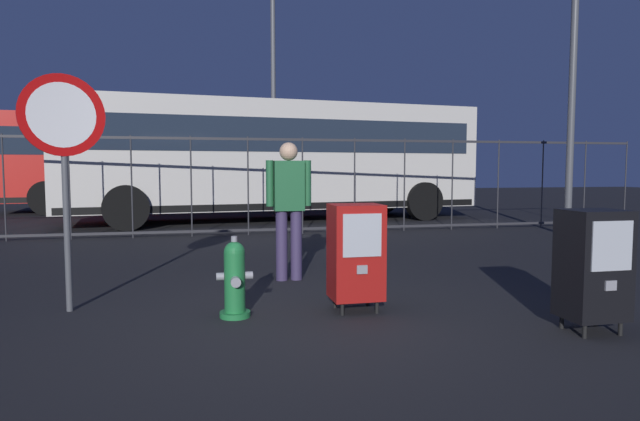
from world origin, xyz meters
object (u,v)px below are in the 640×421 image
fire_hydrant (235,279)px  pedestrian (289,203)px  street_light_near_right (273,58)px  bus_far (175,158)px  street_light_near_left (574,34)px  newspaper_box_secondary (593,264)px  newspaper_box_primary (356,252)px  bus_near (275,155)px  stop_sign (64,142)px

fire_hydrant → pedestrian: bearing=63.8°
fire_hydrant → street_light_near_right: size_ratio=0.09×
bus_far → street_light_near_left: (8.03, -9.07, 2.29)m
fire_hydrant → bus_far: (-1.05, 13.71, 1.36)m
bus_far → street_light_near_right: street_light_near_right is taller
newspaper_box_secondary → pedestrian: 3.40m
newspaper_box_secondary → pedestrian: bearing=128.5°
fire_hydrant → newspaper_box_secondary: size_ratio=0.73×
newspaper_box_primary → street_light_near_right: (0.77, 11.23, 4.04)m
fire_hydrant → newspaper_box_primary: bearing=-1.4°
newspaper_box_primary → bus_near: bus_near is taller
stop_sign → pedestrian: 2.57m
bus_near → bus_far: size_ratio=1.00×
pedestrian → street_light_near_right: bearing=83.2°
bus_near → street_light_near_left: size_ratio=1.56×
stop_sign → street_light_near_left: bearing=25.7°
newspaper_box_primary → street_light_near_right: size_ratio=0.13×
street_light_near_right → newspaper_box_secondary: bearing=-85.6°
newspaper_box_primary → street_light_near_left: 8.22m
fire_hydrant → newspaper_box_secondary: 3.07m
newspaper_box_secondary → stop_sign: bearing=159.3°
fire_hydrant → street_light_near_left: street_light_near_left is taller
street_light_near_left → street_light_near_right: bearing=127.7°
stop_sign → street_light_near_left: (8.51, 4.10, 2.39)m
newspaper_box_primary → newspaper_box_secondary: size_ratio=1.00×
newspaper_box_secondary → fire_hydrant: bearing=158.7°
newspaper_box_secondary → bus_near: bus_near is taller
fire_hydrant → stop_sign: 2.04m
bus_far → street_light_near_right: 4.84m
newspaper_box_primary → pedestrian: 1.65m
pedestrian → bus_near: (0.91, 7.62, 0.76)m
street_light_near_left → pedestrian: bearing=-153.5°
newspaper_box_secondary → pedestrian: size_ratio=0.61×
pedestrian → bus_near: bus_near is taller
bus_far → street_light_near_left: 12.33m
newspaper_box_secondary → street_light_near_left: size_ratio=0.15×
fire_hydrant → newspaper_box_secondary: (2.86, -1.11, 0.22)m
fire_hydrant → bus_near: 9.40m
street_light_near_right → stop_sign: bearing=-107.8°
stop_sign → street_light_near_left: 9.74m
pedestrian → bus_far: bus_far is taller
street_light_near_left → street_light_near_right: (-5.08, 6.57, 0.61)m
fire_hydrant → street_light_near_left: size_ratio=0.11×
bus_near → pedestrian: bearing=-103.1°
stop_sign → bus_far: size_ratio=0.21×
stop_sign → street_light_near_right: 11.60m
pedestrian → street_light_near_right: size_ratio=0.21×
street_light_near_left → street_light_near_right: 8.32m
pedestrian → street_light_near_right: (1.15, 9.67, 3.66)m
stop_sign → fire_hydrant: bearing=-19.5°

